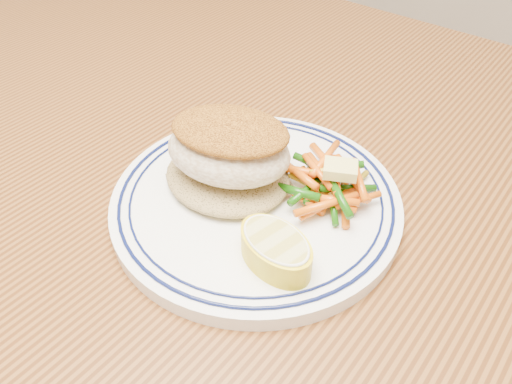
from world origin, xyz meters
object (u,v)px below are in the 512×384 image
object	(u,v)px
rice_pilaf	(228,173)
vegetable_pile	(327,184)
lemon_wedge	(276,249)
dining_table	(285,247)
plate	(256,200)
fish_fillet	(229,146)

from	to	relation	value
rice_pilaf	vegetable_pile	world-z (taller)	vegetable_pile
rice_pilaf	lemon_wedge	xyz separation A→B (m)	(0.09, -0.05, 0.00)
rice_pilaf	vegetable_pile	distance (m)	0.09
vegetable_pile	lemon_wedge	size ratio (longest dim) A/B	1.38
lemon_wedge	dining_table	bearing A→B (deg)	119.84
plate	vegetable_pile	bearing A→B (deg)	39.91
vegetable_pile	lemon_wedge	bearing A→B (deg)	-82.90
dining_table	fish_fillet	size ratio (longest dim) A/B	11.22
plate	vegetable_pile	world-z (taller)	vegetable_pile
plate	lemon_wedge	world-z (taller)	lemon_wedge
vegetable_pile	lemon_wedge	xyz separation A→B (m)	(0.01, -0.09, 0.00)
vegetable_pile	dining_table	bearing A→B (deg)	169.72
dining_table	vegetable_pile	distance (m)	0.13
plate	lemon_wedge	size ratio (longest dim) A/B	3.49
rice_pilaf	dining_table	bearing A→B (deg)	55.07
rice_pilaf	plate	bearing A→B (deg)	2.65
dining_table	vegetable_pile	size ratio (longest dim) A/B	14.22
fish_fillet	vegetable_pile	world-z (taller)	fish_fillet
dining_table	fish_fillet	world-z (taller)	fish_fillet
dining_table	plate	size ratio (longest dim) A/B	5.61
dining_table	lemon_wedge	world-z (taller)	lemon_wedge
dining_table	plate	distance (m)	0.12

